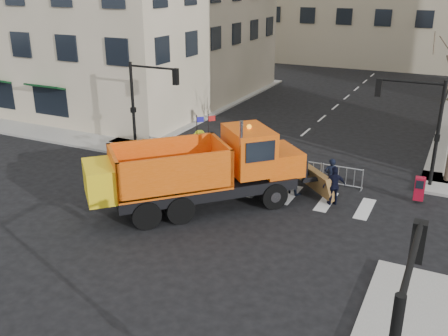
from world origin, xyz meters
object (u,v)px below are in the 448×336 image
at_px(cop_a, 331,176).
at_px(cop_b, 294,174).
at_px(newspaper_box, 419,189).
at_px(cop_c, 334,186).
at_px(plow_truck, 199,169).
at_px(worker, 200,148).

distance_m(cop_a, cop_b, 1.78).
bearing_deg(newspaper_box, cop_b, -170.81).
xyz_separation_m(cop_b, cop_c, (2.08, -0.45, -0.04)).
bearing_deg(plow_truck, cop_b, 0.86).
relative_size(cop_c, newspaper_box, 1.69).
bearing_deg(plow_truck, cop_c, -16.31).
distance_m(plow_truck, cop_a, 6.58).
distance_m(plow_truck, worker, 5.18).
xyz_separation_m(plow_truck, cop_b, (3.30, 3.51, -0.93)).
xyz_separation_m(plow_truck, worker, (-2.43, 4.52, -0.73)).
height_order(plow_truck, newspaper_box, plow_truck).
height_order(cop_b, newspaper_box, cop_b).
xyz_separation_m(cop_c, worker, (-7.82, 1.46, 0.23)).
relative_size(plow_truck, cop_c, 5.34).
bearing_deg(cop_c, cop_a, -105.33).
distance_m(cop_b, newspaper_box, 5.81).
height_order(plow_truck, worker, plow_truck).
height_order(cop_b, cop_c, cop_b).
distance_m(cop_b, cop_c, 2.13).
height_order(cop_c, newspaper_box, cop_c).
xyz_separation_m(cop_a, newspaper_box, (3.99, 0.77, -0.20)).
relative_size(cop_c, worker, 0.92).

